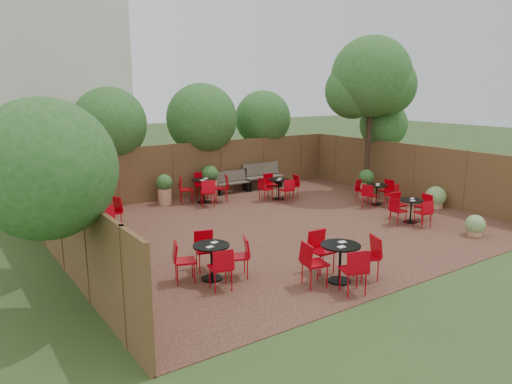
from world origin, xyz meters
TOP-DOWN VIEW (x-y plane):
  - ground at (0.00, 0.00)m, footprint 80.00×80.00m
  - courtyard_paving at (0.00, 0.00)m, footprint 12.00×10.00m
  - fence_back at (0.00, 5.00)m, footprint 12.00×0.08m
  - fence_left at (-6.00, 0.00)m, footprint 0.08×10.00m
  - fence_right at (6.00, 0.00)m, footprint 0.08×10.00m
  - neighbour_building at (-4.50, 8.00)m, footprint 5.00×4.00m
  - overhang_foliage at (-1.51, 3.44)m, footprint 15.39×10.63m
  - courtyard_tree at (5.39, 1.64)m, footprint 3.00×2.94m
  - park_bench_left at (1.20, 4.62)m, footprint 1.36×0.47m
  - park_bench_right at (2.68, 4.63)m, footprint 1.65×0.61m
  - bistro_tables at (-0.56, 0.21)m, footprint 10.68×9.52m
  - planters at (-0.80, 3.73)m, footprint 11.14×3.89m
  - low_shrubs at (5.18, -2.78)m, footprint 2.38×3.74m

SIDE VIEW (x-z plane):
  - ground at x=0.00m, z-range 0.00..0.00m
  - courtyard_paving at x=0.00m, z-range 0.00..0.02m
  - low_shrubs at x=5.18m, z-range -0.03..0.71m
  - park_bench_left at x=1.20m, z-range 0.03..0.87m
  - bistro_tables at x=-0.56m, z-range 0.00..0.95m
  - park_bench_right at x=2.68m, z-range 0.03..1.04m
  - planters at x=-0.80m, z-range 0.03..1.19m
  - fence_back at x=0.00m, z-range 0.00..2.00m
  - fence_left at x=-6.00m, z-range 0.00..2.00m
  - fence_right at x=6.00m, z-range 0.00..2.00m
  - overhang_foliage at x=-1.51m, z-range 1.36..4.05m
  - neighbour_building at x=-4.50m, z-range 0.00..8.00m
  - courtyard_tree at x=5.39m, z-range 1.28..7.09m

